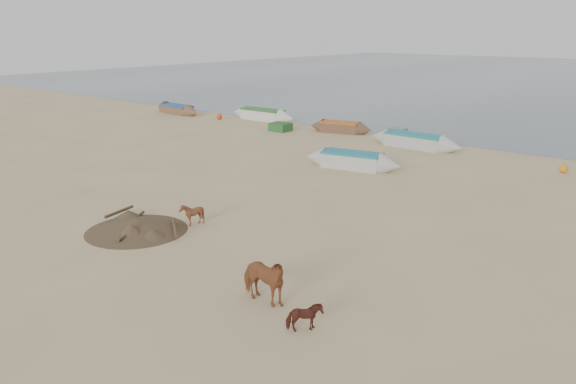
% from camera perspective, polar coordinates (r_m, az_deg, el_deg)
% --- Properties ---
extents(ground, '(140.00, 140.00, 0.00)m').
position_cam_1_polar(ground, '(19.96, -7.31, -5.26)').
color(ground, tan).
rests_on(ground, ground).
extents(cow_adult, '(1.68, 0.78, 1.41)m').
position_cam_1_polar(cow_adult, '(15.49, -2.59, -8.90)').
color(cow_adult, brown).
rests_on(cow_adult, ground).
extents(calf_front, '(1.10, 1.07, 0.91)m').
position_cam_1_polar(calf_front, '(21.80, -9.73, -2.22)').
color(calf_front, brown).
rests_on(calf_front, ground).
extents(calf_right, '(0.82, 0.90, 0.76)m').
position_cam_1_polar(calf_right, '(14.27, 1.73, -12.67)').
color(calf_right, '#54231B').
rests_on(calf_right, ground).
extents(near_canoe, '(5.60, 2.30, 0.89)m').
position_cam_1_polar(near_canoe, '(30.52, 6.51, 3.24)').
color(near_canoe, beige).
rests_on(near_canoe, ground).
extents(debris_pile, '(4.86, 4.86, 0.44)m').
position_cam_1_polar(debris_pile, '(21.73, -15.14, -3.27)').
color(debris_pile, brown).
rests_on(debris_pile, ground).
extents(waterline_canoes, '(55.55, 3.69, 0.96)m').
position_cam_1_polar(waterline_canoes, '(36.63, 16.42, 4.85)').
color(waterline_canoes, brown).
rests_on(waterline_canoes, ground).
extents(beach_clutter, '(42.25, 4.65, 0.64)m').
position_cam_1_polar(beach_clutter, '(34.68, 22.14, 3.47)').
color(beach_clutter, '#295B2B').
rests_on(beach_clutter, ground).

